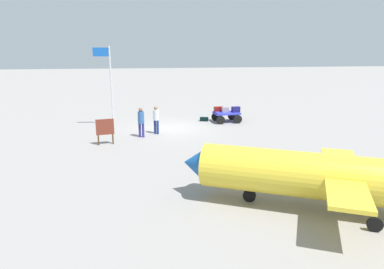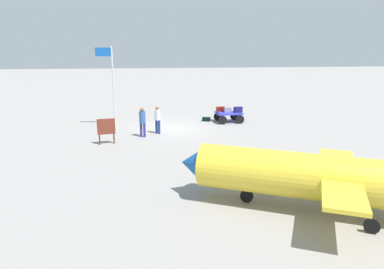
{
  "view_description": "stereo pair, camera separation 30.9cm",
  "coord_description": "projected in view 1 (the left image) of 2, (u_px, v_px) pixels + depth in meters",
  "views": [
    {
      "loc": [
        1.58,
        21.94,
        5.17
      ],
      "look_at": [
        -0.6,
        6.0,
        1.06
      ],
      "focal_mm": 32.94,
      "sensor_mm": 36.0,
      "label": 1
    },
    {
      "loc": [
        1.27,
        21.97,
        5.17
      ],
      "look_at": [
        -0.6,
        6.0,
        1.06
      ],
      "focal_mm": 32.94,
      "sensor_mm": 36.0,
      "label": 2
    }
  ],
  "objects": [
    {
      "name": "airplane_near",
      "position": [
        332.0,
        177.0,
        10.91
      ],
      "size": [
        9.34,
        5.71,
        3.11
      ],
      "color": "gold",
      "rests_on": "ground"
    },
    {
      "name": "suitcase_grey",
      "position": [
        236.0,
        109.0,
        24.13
      ],
      "size": [
        0.59,
        0.37,
        0.38
      ],
      "color": "navy",
      "rests_on": "luggage_cart"
    },
    {
      "name": "signboard",
      "position": [
        105.0,
        129.0,
        18.57
      ],
      "size": [
        0.93,
        0.25,
        1.39
      ],
      "color": "#4C3319",
      "rests_on": "ground"
    },
    {
      "name": "suitcase_tan",
      "position": [
        219.0,
        109.0,
        24.52
      ],
      "size": [
        0.66,
        0.36,
        0.31
      ],
      "color": "maroon",
      "rests_on": "luggage_cart"
    },
    {
      "name": "suitcase_olive",
      "position": [
        204.0,
        119.0,
        24.56
      ],
      "size": [
        0.63,
        0.44,
        0.27
      ],
      "color": "black",
      "rests_on": "ground"
    },
    {
      "name": "ground_plane",
      "position": [
        170.0,
        128.0,
        22.54
      ],
      "size": [
        120.0,
        120.0,
        0.0
      ],
      "primitive_type": "plane",
      "color": "gray"
    },
    {
      "name": "worker_trailing",
      "position": [
        141.0,
        120.0,
        20.05
      ],
      "size": [
        0.45,
        0.45,
        1.73
      ],
      "color": "navy",
      "rests_on": "ground"
    },
    {
      "name": "suitcase_maroon",
      "position": [
        225.0,
        110.0,
        24.21
      ],
      "size": [
        0.5,
        0.37,
        0.33
      ],
      "color": "gray",
      "rests_on": "luggage_cart"
    },
    {
      "name": "worker_lead",
      "position": [
        156.0,
        118.0,
        20.82
      ],
      "size": [
        0.5,
        0.5,
        1.68
      ],
      "color": "navy",
      "rests_on": "ground"
    },
    {
      "name": "luggage_cart",
      "position": [
        226.0,
        115.0,
        24.16
      ],
      "size": [
        1.9,
        1.47,
        0.68
      ],
      "color": "#303ACA",
      "rests_on": "ground"
    },
    {
      "name": "flagpole",
      "position": [
        109.0,
        80.0,
        21.88
      ],
      "size": [
        1.05,
        0.1,
        5.11
      ],
      "color": "silver",
      "rests_on": "ground"
    }
  ]
}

